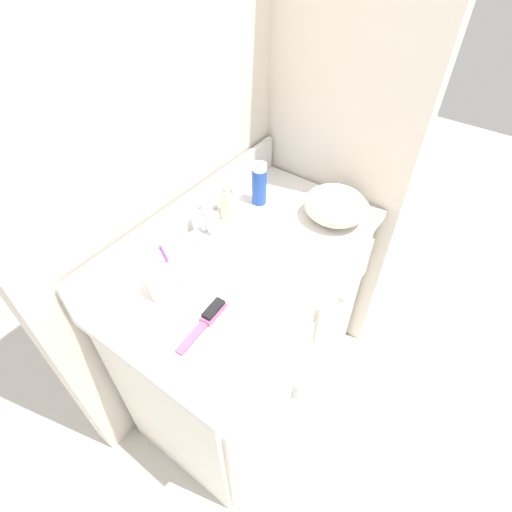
{
  "coord_description": "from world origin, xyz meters",
  "views": [
    {
      "loc": [
        -0.68,
        -0.52,
        1.62
      ],
      "look_at": [
        0.0,
        -0.02,
        0.78
      ],
      "focal_mm": 28.0,
      "sensor_mm": 36.0,
      "label": 1
    }
  ],
  "objects_px": {
    "soap_dispenser": "(229,202)",
    "shaving_cream_can": "(259,184)",
    "toothbrush_cup": "(163,280)",
    "hairbrush": "(208,318)",
    "hand_towel": "(338,205)"
  },
  "relations": [
    {
      "from": "shaving_cream_can",
      "to": "soap_dispenser",
      "type": "bearing_deg",
      "value": 163.84
    },
    {
      "from": "toothbrush_cup",
      "to": "hairbrush",
      "type": "relative_size",
      "value": 1.0
    },
    {
      "from": "hairbrush",
      "to": "toothbrush_cup",
      "type": "bearing_deg",
      "value": 85.75
    },
    {
      "from": "toothbrush_cup",
      "to": "hairbrush",
      "type": "xyz_separation_m",
      "value": [
        -0.0,
        -0.16,
        -0.04
      ]
    },
    {
      "from": "shaving_cream_can",
      "to": "hand_towel",
      "type": "distance_m",
      "value": 0.27
    },
    {
      "from": "hairbrush",
      "to": "hand_towel",
      "type": "relative_size",
      "value": 0.9
    },
    {
      "from": "hand_towel",
      "to": "toothbrush_cup",
      "type": "bearing_deg",
      "value": 158.65
    },
    {
      "from": "soap_dispenser",
      "to": "hairbrush",
      "type": "bearing_deg",
      "value": -148.94
    },
    {
      "from": "shaving_cream_can",
      "to": "hairbrush",
      "type": "bearing_deg",
      "value": -158.98
    },
    {
      "from": "toothbrush_cup",
      "to": "hairbrush",
      "type": "distance_m",
      "value": 0.16
    },
    {
      "from": "soap_dispenser",
      "to": "shaving_cream_can",
      "type": "distance_m",
      "value": 0.13
    },
    {
      "from": "toothbrush_cup",
      "to": "hairbrush",
      "type": "height_order",
      "value": "toothbrush_cup"
    },
    {
      "from": "soap_dispenser",
      "to": "shaving_cream_can",
      "type": "bearing_deg",
      "value": -16.16
    },
    {
      "from": "soap_dispenser",
      "to": "shaving_cream_can",
      "type": "xyz_separation_m",
      "value": [
        0.12,
        -0.03,
        0.02
      ]
    },
    {
      "from": "hand_towel",
      "to": "hairbrush",
      "type": "bearing_deg",
      "value": 173.04
    }
  ]
}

